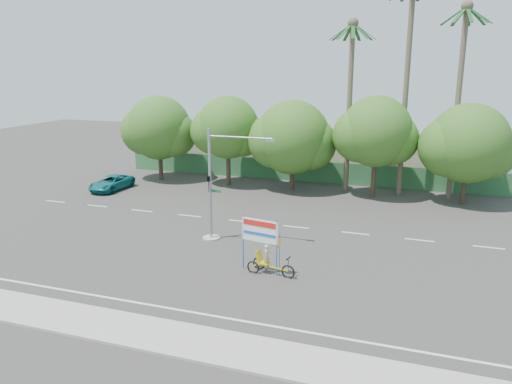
% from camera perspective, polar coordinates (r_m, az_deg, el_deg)
% --- Properties ---
extents(ground, '(120.00, 120.00, 0.00)m').
position_cam_1_polar(ground, '(27.53, -3.74, -8.55)').
color(ground, '#33302D').
rests_on(ground, ground).
extents(sidewalk_near, '(50.00, 2.40, 0.12)m').
position_cam_1_polar(sidewalk_near, '(21.51, -11.76, -15.61)').
color(sidewalk_near, gray).
rests_on(sidewalk_near, ground).
extents(fence, '(38.00, 0.08, 2.00)m').
position_cam_1_polar(fence, '(46.95, 6.41, 2.32)').
color(fence, '#336B3D').
rests_on(fence, ground).
extents(building_left, '(12.00, 8.00, 4.00)m').
position_cam_1_polar(building_left, '(53.93, -2.93, 5.03)').
color(building_left, '#BFB798').
rests_on(building_left, ground).
extents(building_right, '(14.00, 8.00, 3.60)m').
position_cam_1_polar(building_right, '(50.18, 16.55, 3.52)').
color(building_right, '#BFB798').
rests_on(building_right, ground).
extents(tree_far_left, '(7.14, 6.00, 7.96)m').
position_cam_1_polar(tree_far_left, '(48.17, -11.08, 6.99)').
color(tree_far_left, '#473828').
rests_on(tree_far_left, ground).
extents(tree_left, '(6.66, 5.60, 8.07)m').
position_cam_1_polar(tree_left, '(45.05, -3.29, 7.12)').
color(tree_left, '#473828').
rests_on(tree_left, ground).
extents(tree_center, '(7.62, 6.40, 7.85)m').
position_cam_1_polar(tree_center, '(43.23, 4.13, 6.01)').
color(tree_center, '#473828').
rests_on(tree_center, ground).
extents(tree_right, '(6.90, 5.80, 8.36)m').
position_cam_1_polar(tree_right, '(41.90, 13.50, 6.45)').
color(tree_right, '#473828').
rests_on(tree_right, ground).
extents(tree_far_right, '(7.38, 6.20, 7.94)m').
position_cam_1_polar(tree_far_right, '(41.90, 23.04, 4.89)').
color(tree_far_right, '#473828').
rests_on(tree_far_right, ground).
extents(palm_tall, '(3.73, 3.79, 17.45)m').
position_cam_1_polar(palm_tall, '(42.89, 16.93, 13.43)').
color(palm_tall, '#70604C').
rests_on(palm_tall, ground).
extents(palm_mid, '(3.73, 3.79, 15.45)m').
position_cam_1_polar(palm_mid, '(42.92, 22.26, 11.56)').
color(palm_mid, '#70604C').
rests_on(palm_mid, ground).
extents(palm_short, '(3.73, 3.79, 14.45)m').
position_cam_1_polar(palm_short, '(43.37, 10.71, 11.66)').
color(palm_short, '#70604C').
rests_on(palm_short, ground).
extents(traffic_signal, '(4.72, 1.10, 7.00)m').
position_cam_1_polar(traffic_signal, '(30.90, -4.74, -0.29)').
color(traffic_signal, gray).
rests_on(traffic_signal, ground).
extents(trike_billboard, '(3.08, 0.99, 3.06)m').
position_cam_1_polar(trike_billboard, '(26.31, 0.99, -6.75)').
color(trike_billboard, black).
rests_on(trike_billboard, ground).
extents(pickup_truck, '(2.32, 4.69, 1.28)m').
position_cam_1_polar(pickup_truck, '(45.61, -16.19, 1.02)').
color(pickup_truck, '#0E6567').
rests_on(pickup_truck, ground).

